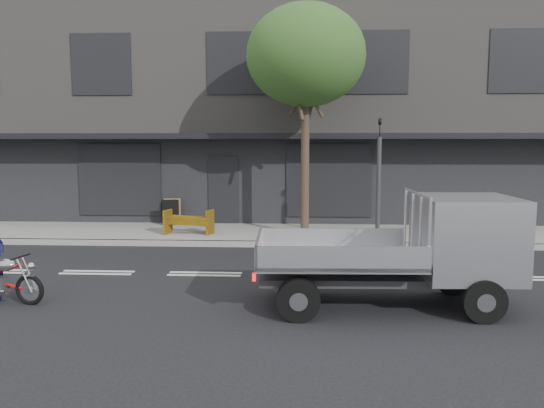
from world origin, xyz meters
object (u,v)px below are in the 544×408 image
(traffic_light_pole, at_px, (378,187))
(motorcycle, at_px, (1,278))
(sandwich_board, at_px, (171,212))
(flatbed_ute, at_px, (442,242))
(construction_barrier, at_px, (187,222))
(street_tree, at_px, (306,56))

(traffic_light_pole, relative_size, motorcycle, 2.05)
(traffic_light_pole, bearing_deg, sandwich_board, 159.41)
(traffic_light_pole, relative_size, sandwich_board, 4.09)
(flatbed_ute, bearing_deg, construction_barrier, 131.86)
(street_tree, relative_size, traffic_light_pole, 1.93)
(motorcycle, xyz_separation_m, construction_barrier, (2.06, 6.15, 0.08))
(traffic_light_pole, height_order, construction_barrier, traffic_light_pole)
(motorcycle, bearing_deg, construction_barrier, 80.62)
(construction_barrier, bearing_deg, sandwich_board, 117.66)
(street_tree, height_order, motorcycle, street_tree)
(street_tree, height_order, flatbed_ute, street_tree)
(street_tree, xyz_separation_m, motorcycle, (-5.48, -6.41, -4.82))
(street_tree, relative_size, flatbed_ute, 1.52)
(flatbed_ute, xyz_separation_m, sandwich_board, (-6.69, 7.79, -0.58))
(sandwich_board, bearing_deg, construction_barrier, -75.22)
(traffic_light_pole, distance_m, motorcycle, 9.40)
(construction_barrier, bearing_deg, traffic_light_pole, -6.19)
(motorcycle, height_order, sandwich_board, sandwich_board)
(street_tree, relative_size, sandwich_board, 7.87)
(street_tree, distance_m, motorcycle, 9.72)
(street_tree, bearing_deg, traffic_light_pole, -23.03)
(street_tree, distance_m, traffic_light_pole, 4.23)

